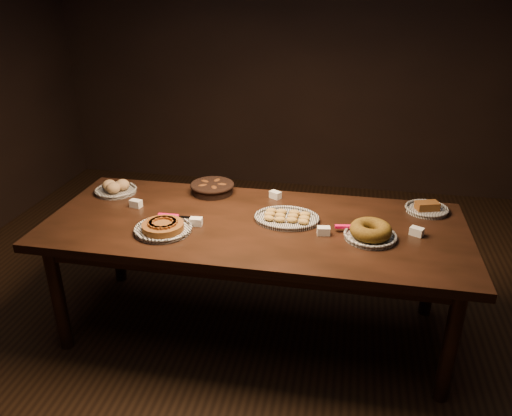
% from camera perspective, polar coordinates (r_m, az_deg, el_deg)
% --- Properties ---
extents(ground, '(5.00, 5.00, 0.00)m').
position_cam_1_polar(ground, '(3.27, -0.20, -13.56)').
color(ground, black).
rests_on(ground, ground).
extents(buffet_table, '(2.40, 1.00, 0.75)m').
position_cam_1_polar(buffet_table, '(2.90, -0.22, -2.99)').
color(buffet_table, black).
rests_on(buffet_table, ground).
extents(apple_tart_plate, '(0.35, 0.32, 0.06)m').
position_cam_1_polar(apple_tart_plate, '(2.80, -10.56, -2.21)').
color(apple_tart_plate, white).
rests_on(apple_tart_plate, buffet_table).
extents(madeleine_platter, '(0.37, 0.31, 0.04)m').
position_cam_1_polar(madeleine_platter, '(2.89, 3.54, -1.10)').
color(madeleine_platter, black).
rests_on(madeleine_platter, buffet_table).
extents(bundt_cake_plate, '(0.34, 0.29, 0.09)m').
position_cam_1_polar(bundt_cake_plate, '(2.75, 12.94, -2.69)').
color(bundt_cake_plate, black).
rests_on(bundt_cake_plate, buffet_table).
extents(croissant_basket, '(0.34, 0.34, 0.07)m').
position_cam_1_polar(croissant_basket, '(3.26, -5.02, 2.41)').
color(croissant_basket, black).
rests_on(croissant_basket, buffet_table).
extents(bread_roll_plate, '(0.27, 0.27, 0.08)m').
position_cam_1_polar(bread_roll_plate, '(3.38, -15.76, 2.18)').
color(bread_roll_plate, white).
rests_on(bread_roll_plate, buffet_table).
extents(loaf_plate, '(0.26, 0.26, 0.06)m').
position_cam_1_polar(loaf_plate, '(3.17, 18.93, -0.04)').
color(loaf_plate, black).
rests_on(loaf_plate, buffet_table).
extents(tent_cards, '(1.73, 0.53, 0.04)m').
position_cam_1_polar(tent_cards, '(2.90, 1.15, -0.86)').
color(tent_cards, white).
rests_on(tent_cards, buffet_table).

